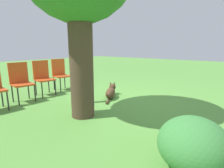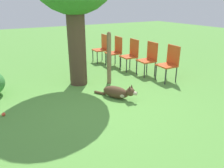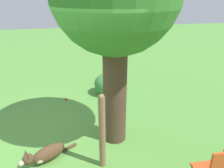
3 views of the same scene
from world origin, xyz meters
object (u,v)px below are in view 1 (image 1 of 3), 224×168
object	(u,v)px
fence_post	(74,76)
tennis_ball	(200,125)
dog	(111,92)
red_chair_1	(43,76)
red_chair_0	(60,73)
red_chair_2	(21,80)

from	to	relation	value
fence_post	tennis_ball	bearing A→B (deg)	-168.02
dog	tennis_ball	bearing A→B (deg)	-130.73
dog	red_chair_1	size ratio (longest dim) A/B	0.99
tennis_ball	red_chair_1	bearing A→B (deg)	8.41
fence_post	red_chair_0	bearing A→B (deg)	-23.33
red_chair_1	red_chair_2	world-z (taller)	same
red_chair_0	red_chair_2	distance (m)	1.35
dog	red_chair_2	bearing A→B (deg)	107.21
red_chair_2	tennis_ball	size ratio (longest dim) A/B	13.85
red_chair_0	red_chair_2	xyz separation A→B (m)	(-0.31, 1.32, 0.00)
fence_post	red_chair_2	world-z (taller)	fence_post
dog	fence_post	bearing A→B (deg)	131.24
fence_post	dog	bearing A→B (deg)	-107.90
red_chair_0	red_chair_1	world-z (taller)	same
red_chair_1	tennis_ball	world-z (taller)	red_chair_1
dog	red_chair_0	distance (m)	1.83
dog	fence_post	world-z (taller)	fence_post
dog	tennis_ball	size ratio (longest dim) A/B	13.76
red_chair_0	dog	bearing A→B (deg)	12.27
fence_post	tennis_ball	size ratio (longest dim) A/B	19.39
red_chair_2	red_chair_0	bearing A→B (deg)	105.50
red_chair_1	red_chair_2	xyz separation A→B (m)	(-0.15, 0.66, 0.00)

